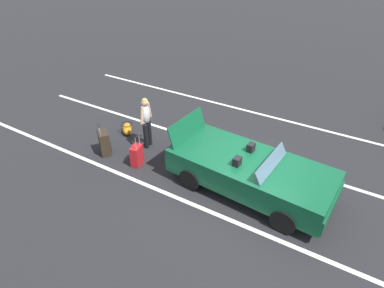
# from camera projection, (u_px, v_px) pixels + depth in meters

# --- Properties ---
(ground_plane) EXTENTS (80.00, 80.00, 0.00)m
(ground_plane) POSITION_uv_depth(u_px,v_px,m) (248.00, 189.00, 8.55)
(ground_plane) COLOR black
(lot_line_near) EXTENTS (18.00, 0.12, 0.01)m
(lot_line_near) POSITION_uv_depth(u_px,v_px,m) (227.00, 219.00, 7.66)
(lot_line_near) COLOR silver
(lot_line_near) RESTS_ON ground_plane
(lot_line_mid) EXTENTS (18.00, 0.12, 0.01)m
(lot_line_mid) POSITION_uv_depth(u_px,v_px,m) (267.00, 161.00, 9.60)
(lot_line_mid) COLOR silver
(lot_line_mid) RESTS_ON ground_plane
(lot_line_far) EXTENTS (18.00, 0.12, 0.01)m
(lot_line_far) POSITION_uv_depth(u_px,v_px,m) (293.00, 122.00, 11.54)
(lot_line_far) COLOR silver
(lot_line_far) RESTS_ON ground_plane
(convertible_car) EXTENTS (4.26, 2.07, 1.53)m
(convertible_car) POSITION_uv_depth(u_px,v_px,m) (257.00, 174.00, 8.13)
(convertible_car) COLOR #0F4C2D
(convertible_car) RESTS_ON ground_plane
(suitcase_large_black) EXTENTS (0.55, 0.51, 0.99)m
(suitcase_large_black) POSITION_uv_depth(u_px,v_px,m) (104.00, 143.00, 9.75)
(suitcase_large_black) COLOR #2D2319
(suitcase_large_black) RESTS_ON ground_plane
(suitcase_medium_bright) EXTENTS (0.33, 0.44, 1.00)m
(suitcase_medium_bright) POSITION_uv_depth(u_px,v_px,m) (137.00, 155.00, 9.30)
(suitcase_medium_bright) COLOR red
(suitcase_medium_bright) RESTS_ON ground_plane
(duffel_bag) EXTENTS (0.64, 0.68, 0.34)m
(duffel_bag) POSITION_uv_depth(u_px,v_px,m) (127.00, 128.00, 10.88)
(duffel_bag) COLOR orange
(duffel_bag) RESTS_ON ground_plane
(traveler_person) EXTENTS (0.26, 0.61, 1.65)m
(traveler_person) POSITION_uv_depth(u_px,v_px,m) (146.00, 120.00, 9.78)
(traveler_person) COLOR black
(traveler_person) RESTS_ON ground_plane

